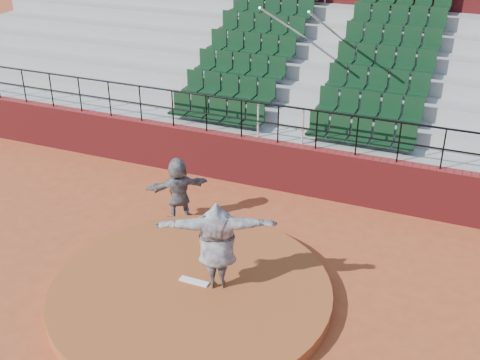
# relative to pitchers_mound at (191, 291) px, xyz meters

# --- Properties ---
(ground) EXTENTS (90.00, 90.00, 0.00)m
(ground) POSITION_rel_pitchers_mound_xyz_m (0.00, 0.00, -0.12)
(ground) COLOR #AC4B26
(ground) RESTS_ON ground
(pitchers_mound) EXTENTS (5.50, 5.50, 0.25)m
(pitchers_mound) POSITION_rel_pitchers_mound_xyz_m (0.00, 0.00, 0.00)
(pitchers_mound) COLOR #9C4C23
(pitchers_mound) RESTS_ON ground
(pitching_rubber) EXTENTS (0.60, 0.15, 0.03)m
(pitching_rubber) POSITION_rel_pitchers_mound_xyz_m (0.00, 0.15, 0.14)
(pitching_rubber) COLOR white
(pitching_rubber) RESTS_ON pitchers_mound
(boundary_wall) EXTENTS (24.00, 0.30, 1.30)m
(boundary_wall) POSITION_rel_pitchers_mound_xyz_m (0.00, 5.00, 0.53)
(boundary_wall) COLOR maroon
(boundary_wall) RESTS_ON ground
(wall_railing) EXTENTS (24.04, 0.05, 1.03)m
(wall_railing) POSITION_rel_pitchers_mound_xyz_m (0.00, 5.00, 1.90)
(wall_railing) COLOR black
(wall_railing) RESTS_ON boundary_wall
(seating_deck) EXTENTS (24.00, 5.97, 4.63)m
(seating_deck) POSITION_rel_pitchers_mound_xyz_m (0.00, 8.65, 1.31)
(seating_deck) COLOR #9A9A95
(seating_deck) RESTS_ON ground
(press_box_facade) EXTENTS (24.00, 3.00, 7.10)m
(press_box_facade) POSITION_rel_pitchers_mound_xyz_m (0.00, 12.60, 3.43)
(press_box_facade) COLOR maroon
(press_box_facade) RESTS_ON ground
(pitcher) EXTENTS (2.31, 1.46, 1.83)m
(pitcher) POSITION_rel_pitchers_mound_xyz_m (0.45, 0.26, 1.04)
(pitcher) COLOR black
(pitcher) RESTS_ON pitchers_mound
(fielder) EXTENTS (1.44, 1.32, 1.60)m
(fielder) POSITION_rel_pitchers_mound_xyz_m (-1.60, 2.57, 0.68)
(fielder) COLOR black
(fielder) RESTS_ON ground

